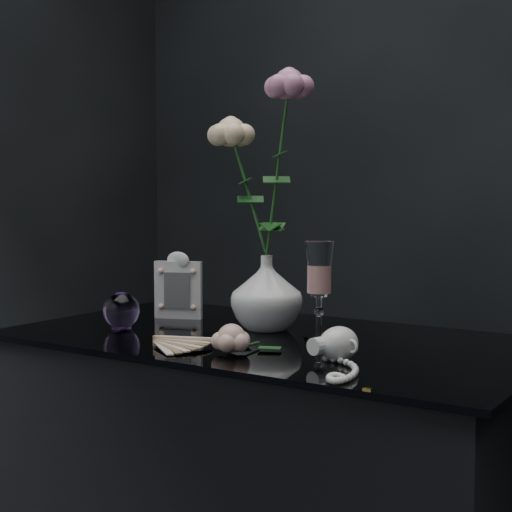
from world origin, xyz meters
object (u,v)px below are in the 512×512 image
Objects in this scene: vase at (267,293)px; loose_rose at (231,339)px; wine_glass at (319,290)px; picture_frame at (178,285)px; paperweight at (121,310)px; pearl_jar at (339,342)px.

loose_rose is (0.08, -0.24, -0.05)m from vase.
picture_frame is (-0.39, 0.04, -0.02)m from wine_glass.
wine_glass is at bearing 17.12° from paperweight.
vase reaches higher than picture_frame.
wine_glass reaches higher than paperweight.
loose_rose is (0.34, -0.08, -0.01)m from paperweight.
picture_frame is 0.17m from paperweight.
vase reaches higher than loose_rose.
loose_rose is 0.72× the size of pearl_jar.
paperweight is 0.35m from loose_rose.
paperweight reaches higher than loose_rose.
vase is 0.15m from wine_glass.
picture_frame is 0.41m from loose_rose.
wine_glass is 1.26× the size of picture_frame.
paperweight is at bearing -117.39° from picture_frame.
wine_glass is at bearing -12.05° from vase.
pearl_jar is (0.26, -0.18, -0.05)m from vase.
paperweight is (-0.02, -0.17, -0.04)m from picture_frame.
wine_glass reaches higher than pearl_jar.
wine_glass is 0.21m from pearl_jar.
pearl_jar is at bearing -34.83° from vase.
wine_glass is at bearing 79.57° from loose_rose.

